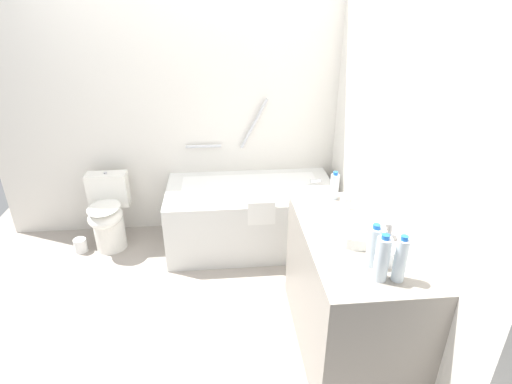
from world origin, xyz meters
TOP-DOWN VIEW (x-y plane):
  - ground_plane at (0.00, 0.00)m, footprint 3.86×3.86m
  - wall_back_tiled at (0.00, 1.20)m, footprint 3.26×0.10m
  - wall_right_mirror at (1.48, 0.00)m, footprint 0.10×2.70m
  - bathtub at (0.62, 0.77)m, footprint 1.46×0.77m
  - toilet at (-0.65, 0.85)m, footprint 0.35×0.48m
  - vanity_counter at (1.13, -0.48)m, footprint 0.60×1.12m
  - sink_basin at (1.11, -0.48)m, footprint 0.33×0.33m
  - sink_faucet at (1.31, -0.48)m, footprint 0.10×0.15m
  - water_bottle_0 at (1.11, -0.01)m, footprint 0.06×0.06m
  - water_bottle_1 at (1.19, -0.89)m, footprint 0.06×0.06m
  - water_bottle_2 at (1.11, -0.88)m, footprint 0.07×0.07m
  - water_bottle_3 at (1.11, -0.76)m, footprint 0.07×0.07m
  - drinking_glass_0 at (1.19, -0.77)m, footprint 0.07×0.07m
  - drinking_glass_1 at (1.15, -0.13)m, footprint 0.06×0.06m
  - drinking_glass_2 at (1.15, -0.27)m, footprint 0.07×0.07m
  - toilet_paper_roll at (-0.91, 0.77)m, footprint 0.11×0.11m

SIDE VIEW (x-z plane):
  - ground_plane at x=0.00m, z-range 0.00..0.00m
  - toilet_paper_roll at x=-0.91m, z-range 0.00..0.12m
  - bathtub at x=0.62m, z-range -0.32..0.93m
  - toilet at x=-0.65m, z-range -0.01..0.65m
  - vanity_counter at x=1.13m, z-range 0.00..0.83m
  - sink_faucet at x=1.31m, z-range 0.83..0.90m
  - sink_basin at x=1.11m, z-range 0.83..0.90m
  - drinking_glass_1 at x=1.15m, z-range 0.83..0.91m
  - drinking_glass_2 at x=1.15m, z-range 0.83..0.91m
  - drinking_glass_0 at x=1.19m, z-range 0.83..0.91m
  - water_bottle_0 at x=1.11m, z-range 0.82..1.02m
  - water_bottle_3 at x=1.11m, z-range 0.82..1.06m
  - water_bottle_1 at x=1.19m, z-range 0.82..1.07m
  - water_bottle_2 at x=1.11m, z-range 0.82..1.07m
  - wall_back_tiled at x=0.00m, z-range 0.00..2.35m
  - wall_right_mirror at x=1.48m, z-range 0.00..2.35m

